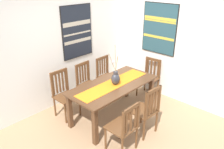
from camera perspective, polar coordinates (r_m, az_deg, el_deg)
name	(u,v)px	position (r m, az deg, el deg)	size (l,w,h in m)	color
ground_plane	(124,136)	(4.21, 3.16, -15.43)	(6.40, 6.40, 0.03)	#A37F5B
wall_back	(58,44)	(4.83, -13.73, 7.65)	(6.40, 0.12, 2.70)	silver
wall_side	(182,43)	(5.01, 17.48, 7.81)	(0.12, 6.40, 2.70)	silver
dining_table	(113,89)	(4.36, 0.39, -3.72)	(1.82, 0.85, 0.74)	#51331E
table_runner	(114,84)	(4.31, 0.39, -2.40)	(1.67, 0.36, 0.01)	orange
centerpiece_vase	(116,78)	(4.23, 0.92, -0.94)	(0.18, 0.24, 0.76)	#333338
chair_0	(124,127)	(3.61, 3.07, -13.30)	(0.42, 0.42, 0.91)	brown
chair_1	(146,110)	(4.00, 8.81, -8.93)	(0.45, 0.45, 0.96)	brown
chair_2	(106,75)	(5.31, -1.47, -0.14)	(0.43, 0.43, 0.92)	brown
chair_3	(87,83)	(4.94, -6.41, -2.14)	(0.45, 0.45, 0.93)	brown
chair_4	(149,77)	(5.33, 9.62, -0.54)	(0.45, 0.45, 0.89)	brown
chair_5	(64,93)	(4.57, -12.19, -4.74)	(0.42, 0.42, 0.96)	brown
painting_on_back_wall	(77,32)	(5.00, -8.98, 10.82)	(0.80, 0.05, 1.15)	black
painting_on_side_wall	(159,29)	(5.15, 12.09, 11.44)	(0.05, 0.85, 1.12)	black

